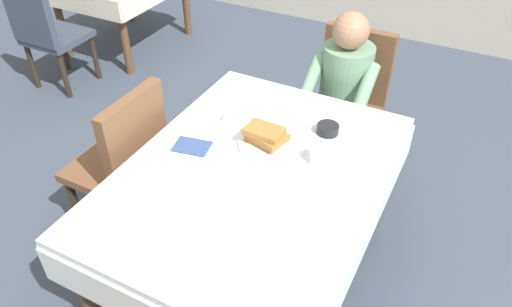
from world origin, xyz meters
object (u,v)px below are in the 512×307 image
Objects in this scene: spoon_near_edge at (226,184)px; background_chair_empty at (45,30)px; cup_coffee at (318,155)px; fork_left_of_plate at (230,136)px; knife_right_of_plate at (302,158)px; syrup_pitcher at (227,115)px; dining_table_main at (253,185)px; breakfast_stack at (265,135)px; chair_diner at (349,94)px; diner_person at (343,86)px; bowl_butter at (328,129)px; chair_left_side at (125,158)px; plate_breakfast at (267,143)px.

background_chair_empty is (-2.33, 1.12, -0.21)m from spoon_near_edge.
spoon_near_edge is (-0.30, -0.32, -0.04)m from cup_coffee.
fork_left_of_plate is 1.20× the size of spoon_near_edge.
knife_right_of_plate is at bearing 43.79° from spoon_near_edge.
knife_right_of_plate is at bearing -12.81° from syrup_pitcher.
dining_table_main is 1.64× the size of background_chair_empty.
spoon_near_edge is at bearing 138.00° from knife_right_of_plate.
spoon_near_edge is at bearing -94.93° from breakfast_stack.
chair_diner is 6.20× the size of spoon_near_edge.
cup_coffee is (0.16, -0.82, 0.11)m from diner_person.
dining_table_main is at bearing -80.05° from breakfast_stack.
fork_left_of_plate is (0.08, -0.10, -0.04)m from syrup_pitcher.
syrup_pitcher is at bearing 169.93° from cup_coffee.
bowl_butter reaches higher than spoon_near_edge.
chair_left_side is 0.75m from spoon_near_edge.
chair_diner is 0.83× the size of diner_person.
cup_coffee is at bearing -79.32° from chair_left_side.
syrup_pitcher is at bearing -59.04° from chair_left_side.
knife_right_of_plate is at bearing -4.17° from breakfast_stack.
spoon_near_edge is (-0.03, -0.33, -0.06)m from breakfast_stack.
dining_table_main is 0.33m from cup_coffee.
knife_right_of_plate is (0.38, 0.00, 0.00)m from fork_left_of_plate.
background_chair_empty reaches higher than breakfast_stack.
cup_coffee is at bearing -1.09° from breakfast_stack.
cup_coffee is at bearing -79.63° from bowl_butter.
fork_left_of_plate is 0.90× the size of knife_right_of_plate.
chair_diner reaches higher than fork_left_of_plate.
dining_table_main is at bearing 85.62° from diner_person.
chair_diner reaches higher than bowl_butter.
chair_left_side is 1.00× the size of background_chair_empty.
chair_diner is at bearing 4.17° from background_chair_empty.
bowl_butter is (-0.04, 0.24, -0.02)m from cup_coffee.
cup_coffee is 0.09m from knife_right_of_plate.
background_chair_empty is (-2.36, 0.79, -0.22)m from plate_breakfast.
syrup_pitcher reaches higher than bowl_butter.
diner_person is 9.91× the size of cup_coffee.
cup_coffee is (0.16, -0.98, 0.25)m from chair_diner.
plate_breakfast reaches higher than knife_right_of_plate.
plate_breakfast is at bearing -88.80° from fork_left_of_plate.
breakfast_stack is at bearing 178.91° from cup_coffee.
diner_person is 14.00× the size of syrup_pitcher.
bowl_butter is (0.22, 0.23, 0.01)m from plate_breakfast.
breakfast_stack is at bearing -90.43° from fork_left_of_plate.
plate_breakfast is 2.55× the size of bowl_butter.
fork_left_of_plate is (-0.19, -0.01, -0.06)m from breakfast_stack.
fork_left_of_plate reaches higher than dining_table_main.
spoon_near_edge is 2.59m from background_chair_empty.
dining_table_main is at bearing 131.76° from knife_right_of_plate.
chair_diner is at bearing 83.45° from breakfast_stack.
diner_person reaches higher than chair_left_side.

